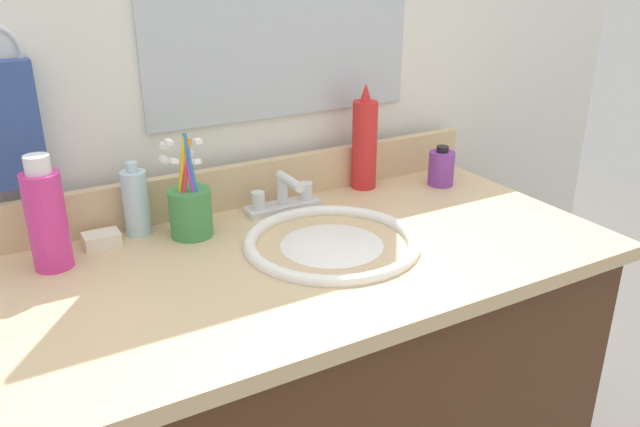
# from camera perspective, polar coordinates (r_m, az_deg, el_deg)

# --- Properties ---
(countertop) EXTENTS (1.08, 0.56, 0.03)m
(countertop) POSITION_cam_1_polar(r_m,az_deg,el_deg) (1.16, -0.52, -3.95)
(countertop) COLOR #D1B284
(countertop) RESTS_ON vanity_cabinet
(backsplash) EXTENTS (1.08, 0.02, 0.09)m
(backsplash) POSITION_cam_1_polar(r_m,az_deg,el_deg) (1.36, -6.05, 2.70)
(backsplash) COLOR #D1B284
(backsplash) RESTS_ON countertop
(back_wall) EXTENTS (2.18, 0.04, 1.30)m
(back_wall) POSITION_cam_1_polar(r_m,az_deg,el_deg) (1.51, -6.62, -5.75)
(back_wall) COLOR silver
(back_wall) RESTS_ON ground_plane
(hand_towel) EXTENTS (0.11, 0.04, 0.22)m
(hand_towel) POSITION_cam_1_polar(r_m,az_deg,el_deg) (1.23, -26.10, 6.96)
(hand_towel) COLOR #334C8C
(sink_basin) EXTENTS (0.32, 0.32, 0.11)m
(sink_basin) POSITION_cam_1_polar(r_m,az_deg,el_deg) (1.19, 1.04, -4.09)
(sink_basin) COLOR white
(sink_basin) RESTS_ON countertop
(faucet) EXTENTS (0.16, 0.10, 0.08)m
(faucet) POSITION_cam_1_polar(r_m,az_deg,el_deg) (1.32, -3.24, 1.45)
(faucet) COLOR silver
(faucet) RESTS_ON countertop
(bottle_gel_clear) EXTENTS (0.05, 0.05, 0.14)m
(bottle_gel_clear) POSITION_cam_1_polar(r_m,az_deg,el_deg) (1.24, -16.04, 0.97)
(bottle_gel_clear) COLOR silver
(bottle_gel_clear) RESTS_ON countertop
(bottle_cream_purple) EXTENTS (0.06, 0.06, 0.09)m
(bottle_cream_purple) POSITION_cam_1_polar(r_m,az_deg,el_deg) (1.49, 10.72, 4.03)
(bottle_cream_purple) COLOR #7A3899
(bottle_cream_purple) RESTS_ON countertop
(bottle_spray_red) EXTENTS (0.06, 0.06, 0.24)m
(bottle_spray_red) POSITION_cam_1_polar(r_m,az_deg,el_deg) (1.43, 3.97, 6.27)
(bottle_spray_red) COLOR red
(bottle_spray_red) RESTS_ON countertop
(bottle_soap_pink) EXTENTS (0.06, 0.06, 0.20)m
(bottle_soap_pink) POSITION_cam_1_polar(r_m,az_deg,el_deg) (1.15, -23.13, -0.33)
(bottle_soap_pink) COLOR #D8338C
(bottle_soap_pink) RESTS_ON countertop
(cup_green) EXTENTS (0.08, 0.08, 0.20)m
(cup_green) POSITION_cam_1_polar(r_m,az_deg,el_deg) (1.22, -11.48, 0.37)
(cup_green) COLOR #3F8C47
(cup_green) RESTS_ON countertop
(soap_bar) EXTENTS (0.06, 0.04, 0.02)m
(soap_bar) POSITION_cam_1_polar(r_m,az_deg,el_deg) (1.23, -18.83, -2.15)
(soap_bar) COLOR white
(soap_bar) RESTS_ON countertop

